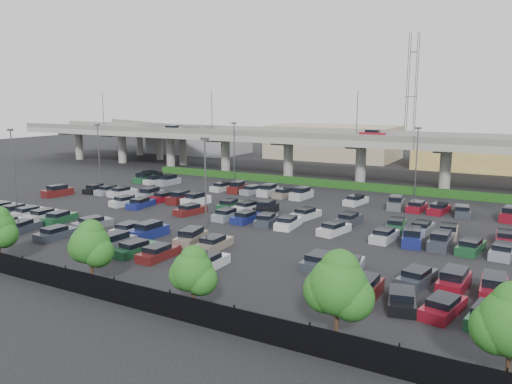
# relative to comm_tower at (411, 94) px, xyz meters

# --- Properties ---
(ground) EXTENTS (280.00, 280.00, 0.00)m
(ground) POSITION_rel_comm_tower_xyz_m (-4.00, -74.00, -15.61)
(ground) COLOR black
(overpass) EXTENTS (150.00, 13.00, 15.80)m
(overpass) POSITION_rel_comm_tower_xyz_m (-4.18, -41.99, -8.64)
(overpass) COLOR gray
(overpass) RESTS_ON ground
(on_ramp) EXTENTS (50.93, 30.13, 8.80)m
(on_ramp) POSITION_rel_comm_tower_xyz_m (-56.10, -30.95, -8.76)
(on_ramp) COLOR gray
(on_ramp) RESTS_ON ground
(hedge) EXTENTS (66.00, 1.60, 1.10)m
(hedge) POSITION_rel_comm_tower_xyz_m (-4.00, -49.00, -15.06)
(hedge) COLOR #103810
(hedge) RESTS_ON ground
(fence) EXTENTS (70.00, 0.10, 2.00)m
(fence) POSITION_rel_comm_tower_xyz_m (-4.05, -102.00, -14.71)
(fence) COLOR black
(fence) RESTS_ON ground
(tree_row) EXTENTS (65.07, 3.66, 5.94)m
(tree_row) POSITION_rel_comm_tower_xyz_m (-3.30, -100.53, -12.09)
(tree_row) COLOR #332316
(tree_row) RESTS_ON ground
(parked_cars) EXTENTS (62.99, 41.67, 1.67)m
(parked_cars) POSITION_rel_comm_tower_xyz_m (-4.17, -77.45, -15.01)
(parked_cars) COLOR silver
(parked_cars) RESTS_ON ground
(light_poles) EXTENTS (66.90, 48.38, 10.30)m
(light_poles) POSITION_rel_comm_tower_xyz_m (-8.12, -72.00, -9.37)
(light_poles) COLOR #4A494E
(light_poles) RESTS_ON ground
(distant_buildings) EXTENTS (138.00, 24.00, 9.00)m
(distant_buildings) POSITION_rel_comm_tower_xyz_m (8.38, -12.19, -11.87)
(distant_buildings) COLOR gray
(distant_buildings) RESTS_ON ground
(comm_tower) EXTENTS (2.40, 2.40, 30.00)m
(comm_tower) POSITION_rel_comm_tower_xyz_m (0.00, 0.00, 0.00)
(comm_tower) COLOR #4A494E
(comm_tower) RESTS_ON ground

